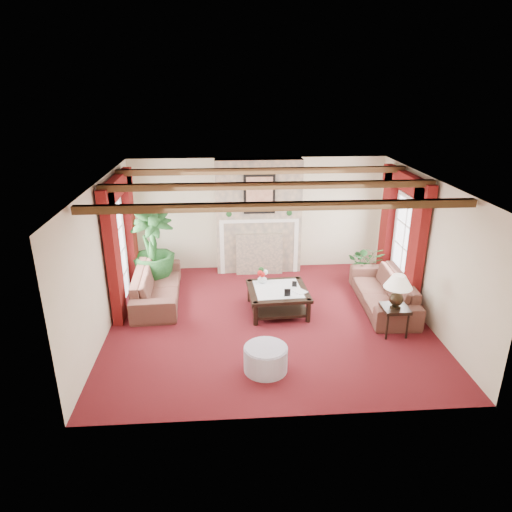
{
  "coord_description": "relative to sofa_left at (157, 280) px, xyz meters",
  "views": [
    {
      "loc": [
        -0.79,
        -7.8,
        4.33
      ],
      "look_at": [
        -0.21,
        0.4,
        1.18
      ],
      "focal_mm": 32.0,
      "sensor_mm": 36.0,
      "label": 1
    }
  ],
  "objects": [
    {
      "name": "table_lamp",
      "position": [
        4.48,
        -1.7,
        0.42
      ],
      "size": [
        0.5,
        0.5,
        0.64
      ],
      "primitive_type": null,
      "color": "black",
      "rests_on": "side_table"
    },
    {
      "name": "small_plant",
      "position": [
        4.63,
        0.62,
        -0.09
      ],
      "size": [
        1.13,
        1.19,
        0.71
      ],
      "primitive_type": "imported",
      "rotation": [
        0.0,
        0.0,
        -0.18
      ],
      "color": "black",
      "rests_on": "ground"
    },
    {
      "name": "ceiling_beams",
      "position": [
        2.25,
        -1.03,
        2.19
      ],
      "size": [
        6.0,
        3.0,
        0.12
      ],
      "primitive_type": null,
      "color": "#372311",
      "rests_on": "ceiling"
    },
    {
      "name": "left_wall",
      "position": [
        -0.75,
        -1.03,
        0.9
      ],
      "size": [
        0.02,
        5.5,
        2.7
      ],
      "primitive_type": "cube",
      "color": "beige",
      "rests_on": "ground"
    },
    {
      "name": "ceiling",
      "position": [
        2.25,
        -1.03,
        2.25
      ],
      "size": [
        6.0,
        6.0,
        0.0
      ],
      "primitive_type": "plane",
      "rotation": [
        3.14,
        0.0,
        0.0
      ],
      "color": "white",
      "rests_on": "floor"
    },
    {
      "name": "sofa_right",
      "position": [
        4.65,
        -0.6,
        -0.0
      ],
      "size": [
        2.34,
        0.87,
        0.89
      ],
      "primitive_type": "imported",
      "rotation": [
        0.0,
        0.0,
        -1.62
      ],
      "color": "#3C101F",
      "rests_on": "ground"
    },
    {
      "name": "curtains_left",
      "position": [
        -0.61,
        -0.03,
        2.1
      ],
      "size": [
        0.2,
        2.4,
        2.55
      ],
      "primitive_type": null,
      "color": "#550D0B",
      "rests_on": "ground"
    },
    {
      "name": "french_door_left",
      "position": [
        -0.72,
        -0.03,
        1.68
      ],
      "size": [
        0.1,
        1.1,
        2.16
      ],
      "primitive_type": null,
      "color": "white",
      "rests_on": "ground"
    },
    {
      "name": "photo_frame_b",
      "position": [
        2.81,
        -0.59,
        0.09
      ],
      "size": [
        0.1,
        0.04,
        0.13
      ],
      "primitive_type": null,
      "rotation": [
        0.0,
        0.0,
        -0.22
      ],
      "color": "black",
      "rests_on": "coffee_table"
    },
    {
      "name": "book",
      "position": [
        2.79,
        -0.88,
        0.18
      ],
      "size": [
        0.23,
        0.23,
        0.29
      ],
      "primitive_type": "imported",
      "rotation": [
        0.0,
        0.0,
        0.65
      ],
      "color": "black",
      "rests_on": "coffee_table"
    },
    {
      "name": "ottoman",
      "position": [
        2.05,
        -2.67,
        -0.24
      ],
      "size": [
        0.7,
        0.7,
        0.41
      ],
      "primitive_type": "cylinder",
      "color": "#9B99AE",
      "rests_on": "ground"
    },
    {
      "name": "right_wall",
      "position": [
        5.25,
        -1.03,
        0.9
      ],
      "size": [
        0.02,
        5.5,
        2.7
      ],
      "primitive_type": "cube",
      "color": "beige",
      "rests_on": "ground"
    },
    {
      "name": "french_door_right",
      "position": [
        5.22,
        -0.03,
        1.68
      ],
      "size": [
        0.1,
        1.1,
        2.16
      ],
      "primitive_type": null,
      "color": "white",
      "rests_on": "ground"
    },
    {
      "name": "fireplace",
      "position": [
        2.25,
        1.52,
        2.25
      ],
      "size": [
        2.0,
        0.52,
        2.7
      ],
      "primitive_type": null,
      "color": "tan",
      "rests_on": "ground"
    },
    {
      "name": "floor",
      "position": [
        2.25,
        -1.03,
        -0.45
      ],
      "size": [
        6.0,
        6.0,
        0.0
      ],
      "primitive_type": "plane",
      "color": "#470C0C",
      "rests_on": "ground"
    },
    {
      "name": "potted_palm",
      "position": [
        -0.17,
        0.81,
        0.04
      ],
      "size": [
        2.11,
        2.38,
        0.98
      ],
      "primitive_type": "imported",
      "rotation": [
        0.0,
        0.0,
        0.35
      ],
      "color": "black",
      "rests_on": "ground"
    },
    {
      "name": "back_wall",
      "position": [
        2.25,
        1.72,
        0.9
      ],
      "size": [
        6.0,
        0.02,
        2.7
      ],
      "primitive_type": "cube",
      "color": "beige",
      "rests_on": "ground"
    },
    {
      "name": "photo_frame_a",
      "position": [
        2.61,
        -1.01,
        0.11
      ],
      "size": [
        0.12,
        0.02,
        0.16
      ],
      "primitive_type": null,
      "rotation": [
        0.0,
        0.0,
        -0.0
      ],
      "color": "black",
      "rests_on": "coffee_table"
    },
    {
      "name": "curtains_right",
      "position": [
        5.11,
        -0.03,
        2.1
      ],
      "size": [
        0.2,
        2.4,
        2.55
      ],
      "primitive_type": null,
      "color": "#550D0B",
      "rests_on": "ground"
    },
    {
      "name": "coffee_table",
      "position": [
        2.47,
        -0.68,
        -0.21
      ],
      "size": [
        1.23,
        1.23,
        0.48
      ],
      "primitive_type": null,
      "rotation": [
        0.0,
        0.0,
        0.05
      ],
      "color": "black",
      "rests_on": "ground"
    },
    {
      "name": "sofa_left",
      "position": [
        0.0,
        0.0,
        0.0
      ],
      "size": [
        2.35,
        0.89,
        0.89
      ],
      "primitive_type": "imported",
      "rotation": [
        0.0,
        0.0,
        1.62
      ],
      "color": "#3C101F",
      "rests_on": "ground"
    },
    {
      "name": "side_table",
      "position": [
        4.48,
        -1.7,
        -0.17
      ],
      "size": [
        0.5,
        0.5,
        0.55
      ],
      "primitive_type": null,
      "rotation": [
        0.0,
        0.0,
        0.08
      ],
      "color": "black",
      "rests_on": "ground"
    },
    {
      "name": "flower_vase",
      "position": [
        2.19,
        -0.35,
        0.12
      ],
      "size": [
        0.26,
        0.27,
        0.19
      ],
      "primitive_type": "imported",
      "rotation": [
        0.0,
        0.0,
        -0.19
      ],
      "color": "silver",
      "rests_on": "coffee_table"
    }
  ]
}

